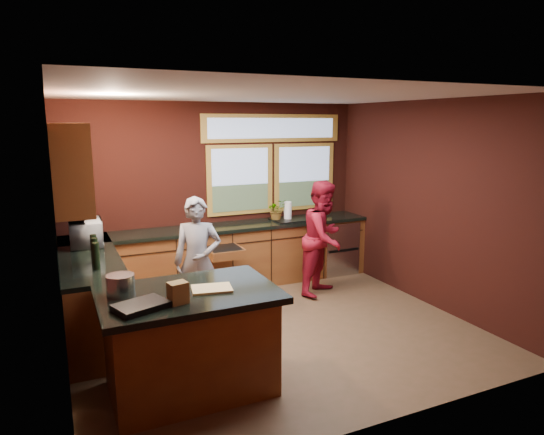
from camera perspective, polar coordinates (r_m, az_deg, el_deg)
floor at (r=5.87m, az=0.27°, el=-13.08°), size 4.50×4.50×0.00m
room_shell at (r=5.47m, az=-6.85°, el=4.67°), size 4.52×4.02×2.71m
back_counter at (r=7.26m, az=-3.95°, el=-4.41°), size 4.50×0.64×0.93m
left_counter at (r=6.03m, az=-20.59°, el=-8.37°), size 0.64×2.30×0.93m
island at (r=4.56m, az=-9.63°, el=-14.07°), size 1.55×1.05×0.95m
person_grey at (r=5.86m, az=-8.73°, el=-5.14°), size 0.66×0.55×1.55m
person_red at (r=6.87m, az=6.13°, el=-2.38°), size 0.99×0.95×1.62m
microwave at (r=6.32m, az=-21.03°, el=-1.70°), size 0.39×0.57×0.31m
potted_plant at (r=7.41m, az=0.55°, el=0.91°), size 0.29×0.25×0.32m
paper_towel at (r=7.45m, az=1.87°, el=0.78°), size 0.12×0.12×0.28m
cutting_board at (r=4.38m, az=-7.11°, el=-8.30°), size 0.39×0.31×0.02m
stock_pot at (r=4.40m, az=-17.38°, el=-7.57°), size 0.24×0.24×0.18m
paper_bag at (r=4.09m, az=-11.01°, el=-8.69°), size 0.17×0.15×0.18m
black_tray at (r=4.06m, az=-15.15°, el=-10.01°), size 0.47×0.40×0.05m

